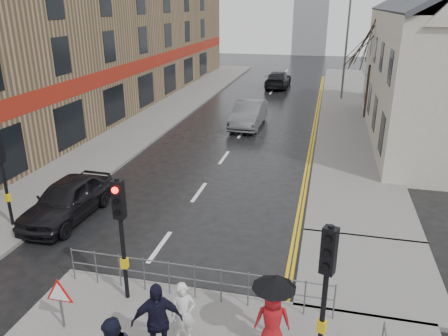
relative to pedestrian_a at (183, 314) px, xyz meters
The scene contains 19 objects.
ground 2.56m from the pedestrian_a, 155.64° to the left, with size 120.00×120.00×0.00m, color black.
left_pavement 25.52m from the pedestrian_a, 109.89° to the left, with size 4.00×44.00×0.14m, color #605E5B.
right_pavement 26.36m from the pedestrian_a, 80.56° to the left, with size 4.00×40.00×0.14m, color #605E5B.
pavement_bridge_right 5.94m from the pedestrian_a, 42.69° to the left, with size 4.00×4.20×0.14m, color #605E5B.
building_left_terrace 27.31m from the pedestrian_a, 121.67° to the left, with size 8.00×42.00×10.00m, color #846A4C.
traffic_signal_near_left 2.77m from the pedestrian_a, 149.13° to the left, with size 0.28×0.27×3.40m.
traffic_signal_near_right 3.39m from the pedestrian_a, ahead, with size 0.34×0.33×3.40m.
traffic_signal_far_left 8.79m from the pedestrian_a, 152.54° to the left, with size 0.34×0.33×3.40m.
guard_railing_front 1.60m from the pedestrian_a, 98.18° to the left, with size 7.14×0.04×1.00m.
warning_sign 2.99m from the pedestrian_a, behind, with size 0.80×0.07×1.35m.
street_lamp 29.46m from the pedestrian_a, 82.84° to the left, with size 1.83×0.25×8.00m.
tree_near 23.97m from the pedestrian_a, 76.96° to the left, with size 2.40×2.40×6.58m.
tree_far 31.72m from the pedestrian_a, 79.36° to the left, with size 2.40×2.40×5.64m.
pedestrian_a is the anchor object (origin of this frame).
pedestrian_with_umbrella 2.02m from the pedestrian_a, ahead, with size 0.96×0.96×1.97m.
pedestrian_d 0.72m from the pedestrian_a, 124.21° to the right, with size 1.11×0.46×1.89m, color black.
car_parked 8.05m from the pedestrian_a, 140.12° to the left, with size 1.75×4.34×1.48m, color black.
car_mid 19.36m from the pedestrian_a, 96.12° to the left, with size 1.70×4.88×1.61m, color #4A4C4F.
car_far 33.43m from the pedestrian_a, 93.23° to the left, with size 2.09×5.13×1.49m, color black.
Camera 1 is at (4.93, -8.55, 7.46)m, focal length 35.00 mm.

